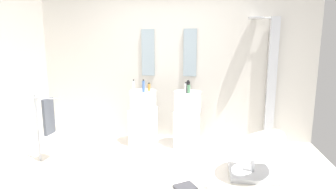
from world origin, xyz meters
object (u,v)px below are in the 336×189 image
(towel_rack, at_px, (47,118))
(soap_bottle_white, at_px, (186,86))
(soap_bottle_clear, at_px, (134,85))
(shower_column, at_px, (271,79))
(soap_bottle_black, at_px, (188,87))
(lounge_chair, at_px, (253,149))
(soap_bottle_amber, at_px, (149,87))
(coffee_mug, at_px, (207,189))
(soap_bottle_green, at_px, (189,89))
(pedestal_sink_right, at_px, (187,118))
(soap_bottle_blue, at_px, (144,86))
(pedestal_sink_left, at_px, (143,116))
(magazine_charcoal, at_px, (185,188))

(towel_rack, distance_m, soap_bottle_white, 2.12)
(soap_bottle_clear, distance_m, soap_bottle_white, 0.85)
(shower_column, distance_m, soap_bottle_black, 1.38)
(lounge_chair, xyz_separation_m, soap_bottle_clear, (-1.77, 0.91, 0.62))
(soap_bottle_clear, height_order, soap_bottle_amber, soap_bottle_clear)
(soap_bottle_white, distance_m, soap_bottle_black, 0.27)
(coffee_mug, relative_size, soap_bottle_green, 0.66)
(soap_bottle_green, distance_m, soap_bottle_white, 0.32)
(pedestal_sink_right, bearing_deg, soap_bottle_white, 105.86)
(coffee_mug, height_order, soap_bottle_clear, soap_bottle_clear)
(soap_bottle_green, xyz_separation_m, soap_bottle_blue, (-0.71, 0.00, 0.02))
(soap_bottle_amber, bearing_deg, soap_bottle_white, 17.85)
(towel_rack, bearing_deg, shower_column, 21.77)
(pedestal_sink_right, xyz_separation_m, soap_bottle_blue, (-0.67, -0.15, 0.52))
(soap_bottle_blue, distance_m, soap_bottle_black, 0.69)
(soap_bottle_clear, bearing_deg, towel_rack, -137.42)
(lounge_chair, relative_size, coffee_mug, 10.56)
(soap_bottle_green, bearing_deg, pedestal_sink_right, 101.70)
(coffee_mug, height_order, soap_bottle_white, soap_bottle_white)
(soap_bottle_black, bearing_deg, soap_bottle_amber, 172.95)
(pedestal_sink_right, distance_m, shower_column, 1.49)
(pedestal_sink_left, relative_size, soap_bottle_white, 7.84)
(magazine_charcoal, xyz_separation_m, soap_bottle_blue, (-0.78, 1.24, 0.96))
(pedestal_sink_left, xyz_separation_m, magazine_charcoal, (0.83, -1.39, -0.43))
(soap_bottle_amber, height_order, soap_bottle_white, soap_bottle_amber)
(magazine_charcoal, height_order, soap_bottle_clear, soap_bottle_clear)
(towel_rack, relative_size, coffee_mug, 9.76)
(soap_bottle_amber, bearing_deg, shower_column, 11.02)
(soap_bottle_green, height_order, soap_bottle_white, soap_bottle_green)
(lounge_chair, relative_size, soap_bottle_blue, 5.20)
(magazine_charcoal, distance_m, soap_bottle_green, 1.55)
(soap_bottle_green, relative_size, soap_bottle_white, 1.17)
(towel_rack, bearing_deg, pedestal_sink_right, 26.34)
(pedestal_sink_right, height_order, soap_bottle_green, soap_bottle_green)
(pedestal_sink_left, height_order, soap_bottle_black, soap_bottle_black)
(shower_column, xyz_separation_m, soap_bottle_white, (-1.36, -0.19, -0.13))
(pedestal_sink_right, distance_m, magazine_charcoal, 1.46)
(coffee_mug, xyz_separation_m, soap_bottle_black, (-0.33, 1.33, 0.92))
(towel_rack, xyz_separation_m, soap_bottle_blue, (1.17, 0.77, 0.35))
(pedestal_sink_left, distance_m, coffee_mug, 1.83)
(towel_rack, bearing_deg, pedestal_sink_left, 39.13)
(pedestal_sink_left, bearing_deg, soap_bottle_blue, -71.45)
(coffee_mug, bearing_deg, shower_column, 61.62)
(soap_bottle_blue, bearing_deg, soap_bottle_green, -0.32)
(pedestal_sink_left, relative_size, soap_bottle_black, 5.10)
(shower_column, height_order, soap_bottle_black, shower_column)
(soap_bottle_clear, xyz_separation_m, soap_bottle_blue, (0.20, -0.13, 0.01))
(shower_column, height_order, coffee_mug, shower_column)
(soap_bottle_black, bearing_deg, towel_rack, -156.56)
(lounge_chair, distance_m, soap_bottle_green, 1.31)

